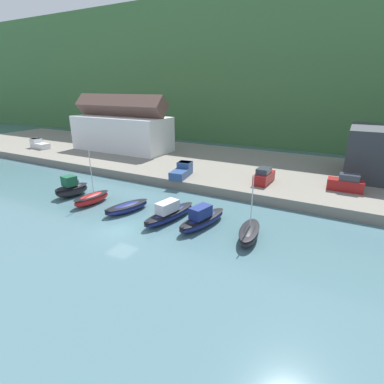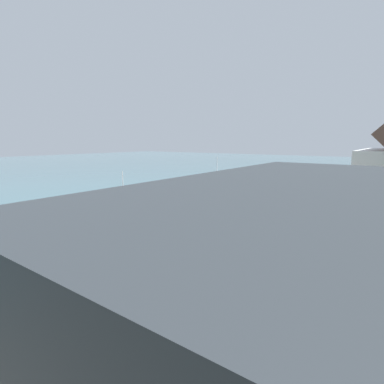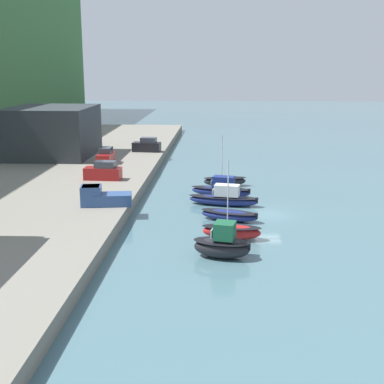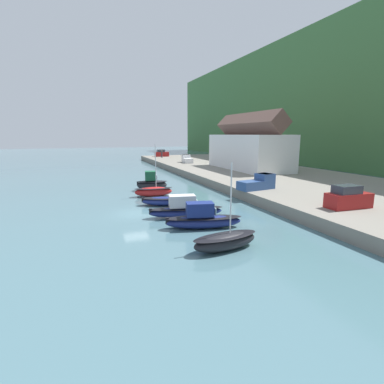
# 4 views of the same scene
# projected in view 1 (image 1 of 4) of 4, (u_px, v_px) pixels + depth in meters

# --- Properties ---
(ground_plane) EXTENTS (320.00, 320.00, 0.00)m
(ground_plane) POSITION_uv_depth(u_px,v_px,m) (120.00, 229.00, 30.33)
(ground_plane) COLOR #476B75
(hillside_backdrop) EXTENTS (240.00, 63.38, 33.64)m
(hillside_backdrop) POSITION_uv_depth(u_px,v_px,m) (293.00, 75.00, 91.05)
(hillside_backdrop) COLOR #42703D
(hillside_backdrop) RESTS_ON ground_plane
(quay_promenade) EXTENTS (132.07, 26.19, 1.21)m
(quay_promenade) POSITION_uv_depth(u_px,v_px,m) (223.00, 165.00, 52.06)
(quay_promenade) COLOR gray
(quay_promenade) RESTS_ON ground_plane
(harbor_clubhouse) EXTENTS (20.38, 8.22, 10.98)m
(harbor_clubhouse) POSITION_uv_depth(u_px,v_px,m) (122.00, 129.00, 60.31)
(harbor_clubhouse) COLOR white
(harbor_clubhouse) RESTS_ON quay_promenade
(moored_boat_0) EXTENTS (3.02, 4.71, 2.78)m
(moored_boat_0) POSITION_uv_depth(u_px,v_px,m) (72.00, 189.00, 39.14)
(moored_boat_0) COLOR black
(moored_boat_0) RESTS_ON ground_plane
(moored_boat_1) EXTENTS (2.24, 5.12, 6.75)m
(moored_boat_1) POSITION_uv_depth(u_px,v_px,m) (92.00, 199.00, 36.65)
(moored_boat_1) COLOR red
(moored_boat_1) RESTS_ON ground_plane
(moored_boat_2) EXTENTS (3.45, 5.82, 1.00)m
(moored_boat_2) POSITION_uv_depth(u_px,v_px,m) (127.00, 207.00, 34.38)
(moored_boat_2) COLOR navy
(moored_boat_2) RESTS_ON ground_plane
(moored_boat_3) EXTENTS (3.12, 7.56, 2.21)m
(moored_boat_3) POSITION_uv_depth(u_px,v_px,m) (169.00, 213.00, 32.24)
(moored_boat_3) COLOR navy
(moored_boat_3) RESTS_ON ground_plane
(moored_boat_4) EXTENTS (3.30, 6.96, 2.28)m
(moored_boat_4) POSITION_uv_depth(u_px,v_px,m) (202.00, 219.00, 30.76)
(moored_boat_4) COLOR navy
(moored_boat_4) RESTS_ON ground_plane
(moored_boat_5) EXTENTS (2.47, 5.33, 6.15)m
(moored_boat_5) POSITION_uv_depth(u_px,v_px,m) (249.00, 233.00, 28.19)
(moored_boat_5) COLOR black
(moored_boat_5) RESTS_ON ground_plane
(parked_car_0) EXTENTS (2.00, 4.28, 2.16)m
(parked_car_0) POSITION_uv_depth(u_px,v_px,m) (264.00, 176.00, 40.51)
(parked_car_0) COLOR maroon
(parked_car_0) RESTS_ON quay_promenade
(parked_car_1) EXTENTS (4.22, 1.84, 2.16)m
(parked_car_1) POSITION_uv_depth(u_px,v_px,m) (346.00, 184.00, 37.60)
(parked_car_1) COLOR maroon
(parked_car_1) RESTS_ON quay_promenade
(pickup_truck_0) EXTENTS (4.93, 2.53, 1.90)m
(pickup_truck_0) POSITION_uv_depth(u_px,v_px,m) (39.00, 144.00, 63.29)
(pickup_truck_0) COLOR silver
(pickup_truck_0) RESTS_ON quay_promenade
(pickup_truck_1) EXTENTS (2.63, 4.96, 1.90)m
(pickup_truck_1) POSITION_uv_depth(u_px,v_px,m) (182.00, 170.00, 43.70)
(pickup_truck_1) COLOR #2D4C84
(pickup_truck_1) RESTS_ON quay_promenade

